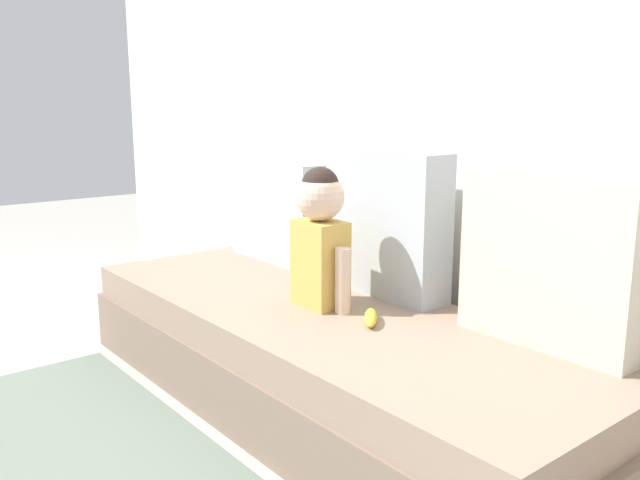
% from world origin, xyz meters
% --- Properties ---
extents(ground_plane, '(12.00, 12.00, 0.00)m').
position_xyz_m(ground_plane, '(0.00, 0.00, 0.00)').
color(ground_plane, '#B2ADA3').
extents(back_wall, '(5.49, 0.10, 2.30)m').
position_xyz_m(back_wall, '(0.00, 0.54, 1.15)').
color(back_wall, silver).
rests_on(back_wall, ground).
extents(couch, '(2.29, 0.83, 0.38)m').
position_xyz_m(couch, '(0.00, 0.00, 0.19)').
color(couch, '#826C5B').
rests_on(couch, ground).
extents(throw_pillow_left, '(0.58, 0.16, 0.47)m').
position_xyz_m(throw_pillow_left, '(-0.71, 0.31, 0.61)').
color(throw_pillow_left, '#B2BCC6').
rests_on(throw_pillow_left, couch).
extents(throw_pillow_center, '(0.53, 0.16, 0.56)m').
position_xyz_m(throw_pillow_center, '(0.00, 0.31, 0.66)').
color(throw_pillow_center, '#B2BCC6').
rests_on(throw_pillow_center, couch).
extents(throw_pillow_right, '(0.57, 0.16, 0.53)m').
position_xyz_m(throw_pillow_right, '(0.71, 0.31, 0.64)').
color(throw_pillow_right, beige).
rests_on(throw_pillow_right, couch).
extents(toddler, '(0.31, 0.18, 0.51)m').
position_xyz_m(toddler, '(-0.04, 0.02, 0.65)').
color(toddler, gold).
rests_on(toddler, couch).
extents(banana, '(0.15, 0.15, 0.04)m').
position_xyz_m(banana, '(0.23, 0.02, 0.40)').
color(banana, yellow).
rests_on(banana, couch).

